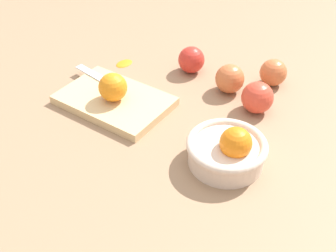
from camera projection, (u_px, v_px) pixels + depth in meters
ground_plane at (175, 101)px, 1.03m from camera, size 2.40×2.40×0.00m
bowl at (228, 150)px, 0.84m from camera, size 0.16×0.16×0.09m
cutting_board at (115, 101)px, 1.02m from camera, size 0.28×0.21×0.02m
orange_on_board at (113, 87)px, 0.98m from camera, size 0.07×0.07×0.07m
knife at (103, 79)px, 1.06m from camera, size 0.15×0.06×0.01m
apple_front_left at (273, 73)px, 1.07m from camera, size 0.07×0.07×0.07m
apple_front_center at (191, 60)px, 1.12m from camera, size 0.07×0.07×0.07m
apple_front_left_2 at (230, 79)px, 1.04m from camera, size 0.07×0.07×0.07m
apple_front_left_3 at (257, 97)px, 0.98m from camera, size 0.07×0.07×0.07m
citrus_peel at (124, 62)px, 1.17m from camera, size 0.05×0.06×0.01m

